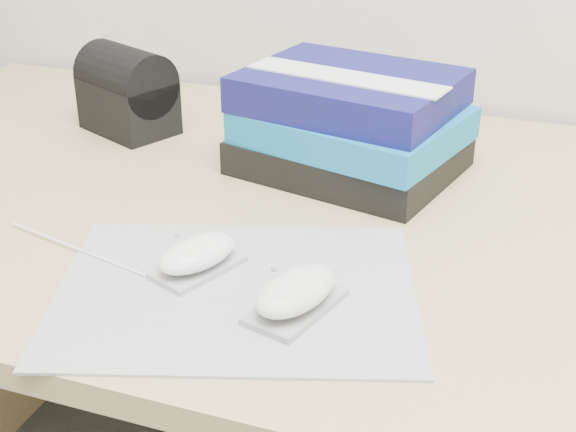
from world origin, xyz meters
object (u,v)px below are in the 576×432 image
(desk, at_px, (360,340))
(pouch, at_px, (127,91))
(mouse_rear, at_px, (198,255))
(mouse_front, at_px, (296,293))
(book_stack, at_px, (351,123))

(desk, relative_size, pouch, 9.79)
(mouse_rear, bearing_deg, pouch, 128.77)
(mouse_front, height_order, book_stack, book_stack)
(mouse_front, distance_m, book_stack, 0.36)
(mouse_rear, xyz_separation_m, book_stack, (0.07, 0.32, 0.05))
(desk, xyz_separation_m, mouse_rear, (-0.11, -0.26, 0.26))
(desk, bearing_deg, mouse_rear, -113.37)
(mouse_front, height_order, pouch, pouch)
(mouse_front, xyz_separation_m, book_stack, (-0.05, 0.36, 0.04))
(mouse_rear, distance_m, pouch, 0.45)
(mouse_rear, height_order, mouse_front, mouse_front)
(desk, height_order, pouch, pouch)
(book_stack, bearing_deg, mouse_front, -82.37)
(mouse_front, relative_size, pouch, 0.71)
(mouse_rear, relative_size, book_stack, 0.34)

